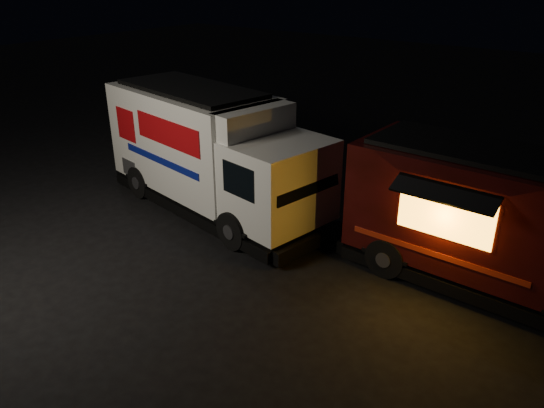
{
  "coord_description": "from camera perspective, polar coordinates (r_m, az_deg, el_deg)",
  "views": [
    {
      "loc": [
        8.14,
        -7.2,
        6.42
      ],
      "look_at": [
        0.97,
        2.0,
        1.14
      ],
      "focal_mm": 35.0,
      "sensor_mm": 36.0,
      "label": 1
    }
  ],
  "objects": [
    {
      "name": "ground",
      "position": [
        12.62,
        -9.15,
        -6.57
      ],
      "size": [
        80.0,
        80.0,
        0.0
      ],
      "primitive_type": "plane",
      "color": "black",
      "rests_on": "ground"
    },
    {
      "name": "white_truck",
      "position": [
        14.74,
        -6.15,
        5.47
      ],
      "size": [
        7.74,
        3.64,
        3.37
      ],
      "primitive_type": null,
      "rotation": [
        0.0,
        0.0,
        -0.15
      ],
      "color": "silver",
      "rests_on": "ground"
    },
    {
      "name": "red_truck",
      "position": [
        12.02,
        23.31,
        -1.89
      ],
      "size": [
        6.53,
        2.46,
        3.03
      ],
      "primitive_type": null,
      "rotation": [
        0.0,
        0.0,
        -0.01
      ],
      "color": "#3E0B0C",
      "rests_on": "ground"
    }
  ]
}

